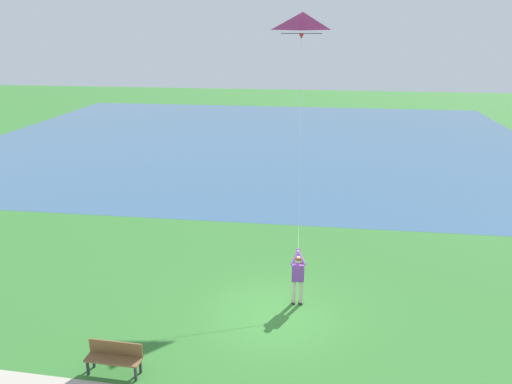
{
  "coord_description": "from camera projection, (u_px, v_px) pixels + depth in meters",
  "views": [
    {
      "loc": [
        -13.88,
        -1.29,
        8.8
      ],
      "look_at": [
        0.35,
        0.66,
        4.0
      ],
      "focal_mm": 34.71,
      "sensor_mm": 36.0,
      "label": 1
    }
  ],
  "objects": [
    {
      "name": "person_kite_flyer",
      "position": [
        298.0,
        275.0,
        16.26
      ],
      "size": [
        0.62,
        0.52,
        1.83
      ],
      "color": "#232328",
      "rests_on": "ground"
    },
    {
      "name": "flying_kite",
      "position": [
        302.0,
        27.0,
        18.87
      ],
      "size": [
        5.46,
        1.78,
        7.48
      ],
      "color": "#E02D9E"
    },
    {
      "name": "park_bench_near_walkway",
      "position": [
        114.0,
        356.0,
        13.13
      ],
      "size": [
        0.49,
        1.51,
        0.88
      ],
      "color": "brown",
      "rests_on": "ground"
    },
    {
      "name": "ground_plane",
      "position": [
        275.0,
        313.0,
        16.0
      ],
      "size": [
        120.0,
        120.0,
        0.0
      ],
      "primitive_type": "plane",
      "color": "#33702D"
    },
    {
      "name": "lake_water",
      "position": [
        257.0,
        140.0,
        40.53
      ],
      "size": [
        36.0,
        44.0,
        0.01
      ],
      "primitive_type": "cube",
      "color": "#385B7F",
      "rests_on": "ground"
    }
  ]
}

